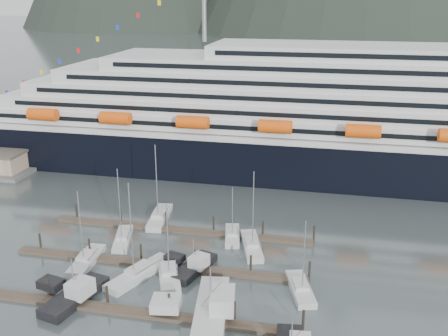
{
  "coord_description": "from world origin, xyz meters",
  "views": [
    {
      "loc": [
        21.24,
        -67.07,
        41.6
      ],
      "look_at": [
        1.86,
        22.0,
        10.72
      ],
      "focal_mm": 42.0,
      "sensor_mm": 36.0,
      "label": 1
    }
  ],
  "objects_px": {
    "sailboat_f": "(232,236)",
    "sailboat_c": "(169,274)",
    "sailboat_g": "(252,246)",
    "trawler_e": "(193,266)",
    "sailboat_e": "(160,218)",
    "trawler_c": "(209,310)",
    "sailboat_a": "(87,261)",
    "sailboat_b": "(123,239)",
    "sailboat_d": "(140,274)",
    "cruise_ship": "(374,126)",
    "trawler_b": "(74,295)",
    "sailboat_h": "(301,289)"
  },
  "relations": [
    {
      "from": "sailboat_c",
      "to": "sailboat_e",
      "type": "xyz_separation_m",
      "value": [
        -8.25,
        19.8,
        0.02
      ]
    },
    {
      "from": "sailboat_b",
      "to": "sailboat_f",
      "type": "height_order",
      "value": "sailboat_b"
    },
    {
      "from": "sailboat_c",
      "to": "trawler_e",
      "type": "distance_m",
      "value": 4.12
    },
    {
      "from": "sailboat_b",
      "to": "sailboat_g",
      "type": "height_order",
      "value": "sailboat_g"
    },
    {
      "from": "cruise_ship",
      "to": "sailboat_d",
      "type": "bearing_deg",
      "value": -123.28
    },
    {
      "from": "sailboat_g",
      "to": "trawler_b",
      "type": "xyz_separation_m",
      "value": [
        -21.94,
        -20.99,
        0.49
      ]
    },
    {
      "from": "sailboat_g",
      "to": "trawler_b",
      "type": "height_order",
      "value": "sailboat_g"
    },
    {
      "from": "sailboat_a",
      "to": "sailboat_c",
      "type": "xyz_separation_m",
      "value": [
        14.21,
        -1.21,
        -0.0
      ]
    },
    {
      "from": "sailboat_b",
      "to": "trawler_c",
      "type": "height_order",
      "value": "sailboat_b"
    },
    {
      "from": "sailboat_c",
      "to": "sailboat_b",
      "type": "bearing_deg",
      "value": 27.86
    },
    {
      "from": "sailboat_e",
      "to": "sailboat_f",
      "type": "relative_size",
      "value": 1.54
    },
    {
      "from": "sailboat_f",
      "to": "trawler_e",
      "type": "relative_size",
      "value": 1.04
    },
    {
      "from": "sailboat_g",
      "to": "trawler_e",
      "type": "distance_m",
      "value": 12.17
    },
    {
      "from": "trawler_e",
      "to": "sailboat_h",
      "type": "bearing_deg",
      "value": -81.28
    },
    {
      "from": "sailboat_f",
      "to": "trawler_b",
      "type": "xyz_separation_m",
      "value": [
        -17.94,
        -24.15,
        0.53
      ]
    },
    {
      "from": "sailboat_a",
      "to": "sailboat_b",
      "type": "relative_size",
      "value": 0.94
    },
    {
      "from": "sailboat_h",
      "to": "trawler_c",
      "type": "height_order",
      "value": "sailboat_h"
    },
    {
      "from": "sailboat_g",
      "to": "sailboat_f",
      "type": "bearing_deg",
      "value": 35.18
    },
    {
      "from": "trawler_c",
      "to": "trawler_e",
      "type": "height_order",
      "value": "trawler_c"
    },
    {
      "from": "sailboat_c",
      "to": "sailboat_g",
      "type": "height_order",
      "value": "sailboat_g"
    },
    {
      "from": "sailboat_e",
      "to": "trawler_e",
      "type": "distance_m",
      "value": 20.7
    },
    {
      "from": "cruise_ship",
      "to": "sailboat_f",
      "type": "xyz_separation_m",
      "value": [
        -25.21,
        -39.61,
        -11.64
      ]
    },
    {
      "from": "cruise_ship",
      "to": "sailboat_g",
      "type": "xyz_separation_m",
      "value": [
        -21.21,
        -42.76,
        -11.61
      ]
    },
    {
      "from": "sailboat_e",
      "to": "sailboat_a",
      "type": "bearing_deg",
      "value": 155.42
    },
    {
      "from": "cruise_ship",
      "to": "sailboat_g",
      "type": "distance_m",
      "value": 49.13
    },
    {
      "from": "sailboat_g",
      "to": "trawler_e",
      "type": "height_order",
      "value": "sailboat_g"
    },
    {
      "from": "sailboat_d",
      "to": "trawler_b",
      "type": "distance_m",
      "value": 10.58
    },
    {
      "from": "sailboat_b",
      "to": "trawler_b",
      "type": "relative_size",
      "value": 1.21
    },
    {
      "from": "sailboat_h",
      "to": "cruise_ship",
      "type": "bearing_deg",
      "value": -29.31
    },
    {
      "from": "sailboat_d",
      "to": "sailboat_f",
      "type": "distance_m",
      "value": 19.54
    },
    {
      "from": "sailboat_d",
      "to": "sailboat_e",
      "type": "height_order",
      "value": "sailboat_d"
    },
    {
      "from": "sailboat_d",
      "to": "trawler_b",
      "type": "bearing_deg",
      "value": 163.44
    },
    {
      "from": "trawler_b",
      "to": "trawler_e",
      "type": "height_order",
      "value": "trawler_b"
    },
    {
      "from": "trawler_b",
      "to": "sailboat_h",
      "type": "bearing_deg",
      "value": -60.57
    },
    {
      "from": "sailboat_a",
      "to": "sailboat_f",
      "type": "bearing_deg",
      "value": -60.6
    },
    {
      "from": "sailboat_c",
      "to": "trawler_c",
      "type": "distance_m",
      "value": 12.27
    },
    {
      "from": "sailboat_d",
      "to": "sailboat_g",
      "type": "height_order",
      "value": "sailboat_d"
    },
    {
      "from": "sailboat_c",
      "to": "trawler_e",
      "type": "bearing_deg",
      "value": -73.31
    },
    {
      "from": "sailboat_f",
      "to": "sailboat_c",
      "type": "bearing_deg",
      "value": 144.18
    },
    {
      "from": "sailboat_c",
      "to": "trawler_c",
      "type": "bearing_deg",
      "value": -157.52
    },
    {
      "from": "sailboat_f",
      "to": "trawler_b",
      "type": "bearing_deg",
      "value": 132.04
    },
    {
      "from": "cruise_ship",
      "to": "sailboat_h",
      "type": "height_order",
      "value": "cruise_ship"
    },
    {
      "from": "sailboat_d",
      "to": "trawler_c",
      "type": "relative_size",
      "value": 0.99
    },
    {
      "from": "sailboat_a",
      "to": "sailboat_h",
      "type": "distance_m",
      "value": 34.31
    },
    {
      "from": "sailboat_d",
      "to": "sailboat_a",
      "type": "bearing_deg",
      "value": 101.03
    },
    {
      "from": "sailboat_g",
      "to": "trawler_e",
      "type": "relative_size",
      "value": 1.48
    },
    {
      "from": "cruise_ship",
      "to": "sailboat_g",
      "type": "bearing_deg",
      "value": -116.39
    },
    {
      "from": "cruise_ship",
      "to": "sailboat_g",
      "type": "height_order",
      "value": "cruise_ship"
    },
    {
      "from": "cruise_ship",
      "to": "sailboat_h",
      "type": "bearing_deg",
      "value": -102.4
    },
    {
      "from": "sailboat_a",
      "to": "trawler_b",
      "type": "relative_size",
      "value": 1.14
    }
  ]
}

